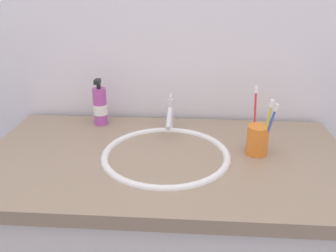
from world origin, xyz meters
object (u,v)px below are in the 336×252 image
(faucet, at_px, (171,115))
(soap_dispenser, at_px, (100,106))
(toothbrush_yellow, at_px, (267,124))
(toothbrush_red, at_px, (255,114))
(toothbrush_blue, at_px, (270,126))
(toothbrush_cup, at_px, (257,140))

(faucet, distance_m, soap_dispenser, 0.28)
(toothbrush_yellow, height_order, toothbrush_red, toothbrush_red)
(faucet, distance_m, toothbrush_blue, 0.37)
(soap_dispenser, bearing_deg, toothbrush_yellow, -21.86)
(toothbrush_yellow, bearing_deg, toothbrush_blue, 4.91)
(toothbrush_yellow, bearing_deg, soap_dispenser, 158.14)
(faucet, xyz_separation_m, toothbrush_red, (0.28, -0.12, 0.06))
(toothbrush_cup, bearing_deg, toothbrush_yellow, -50.31)
(faucet, relative_size, soap_dispenser, 0.88)
(toothbrush_yellow, height_order, soap_dispenser, toothbrush_yellow)
(toothbrush_red, xyz_separation_m, toothbrush_blue, (0.04, -0.07, -0.01))
(toothbrush_cup, bearing_deg, toothbrush_blue, -38.89)
(toothbrush_cup, distance_m, toothbrush_yellow, 0.07)
(toothbrush_cup, xyz_separation_m, toothbrush_red, (-0.01, 0.05, 0.07))
(faucet, height_order, soap_dispenser, soap_dispenser)
(toothbrush_cup, distance_m, toothbrush_red, 0.09)
(faucet, height_order, toothbrush_cup, faucet)
(toothbrush_cup, relative_size, toothbrush_red, 0.47)
(toothbrush_blue, bearing_deg, toothbrush_red, 116.75)
(toothbrush_cup, height_order, soap_dispenser, soap_dispenser)
(toothbrush_red, height_order, soap_dispenser, toothbrush_red)
(toothbrush_yellow, relative_size, soap_dispenser, 1.04)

